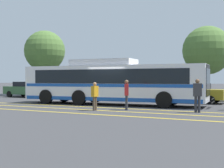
# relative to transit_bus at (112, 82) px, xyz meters

# --- Properties ---
(ground_plane) EXTENTS (220.00, 220.00, 0.00)m
(ground_plane) POSITION_rel_transit_bus_xyz_m (0.22, -0.40, -1.52)
(ground_plane) COLOR #38383A
(lane_strip_0) EXTENTS (32.44, 0.20, 0.01)m
(lane_strip_0) POSITION_rel_transit_bus_xyz_m (0.02, -2.20, -1.52)
(lane_strip_0) COLOR gold
(lane_strip_0) RESTS_ON ground_plane
(lane_strip_1) EXTENTS (32.44, 0.20, 0.01)m
(lane_strip_1) POSITION_rel_transit_bus_xyz_m (0.02, -3.81, -1.52)
(lane_strip_1) COLOR gold
(lane_strip_1) RESTS_ON ground_plane
(lane_strip_2) EXTENTS (32.44, 0.20, 0.01)m
(lane_strip_2) POSITION_rel_transit_bus_xyz_m (0.02, -5.61, -1.52)
(lane_strip_2) COLOR gold
(lane_strip_2) RESTS_ON ground_plane
(curb_strip) EXTENTS (40.44, 0.36, 0.15)m
(curb_strip) POSITION_rel_transit_bus_xyz_m (0.02, 5.84, -1.45)
(curb_strip) COLOR #99999E
(curb_strip) RESTS_ON ground_plane
(transit_bus) EXTENTS (12.88, 3.40, 3.07)m
(transit_bus) POSITION_rel_transit_bus_xyz_m (0.00, 0.00, 0.00)
(transit_bus) COLOR silver
(transit_bus) RESTS_ON ground_plane
(parked_car_0) EXTENTS (4.85, 2.18, 1.48)m
(parked_car_0) POSITION_rel_transit_bus_xyz_m (-11.21, 4.11, -0.76)
(parked_car_0) COLOR #335B33
(parked_car_0) RESTS_ON ground_plane
(parked_car_1) EXTENTS (4.35, 1.98, 1.38)m
(parked_car_1) POSITION_rel_transit_bus_xyz_m (-5.67, 4.06, -0.82)
(parked_car_1) COLOR silver
(parked_car_1) RESTS_ON ground_plane
(parked_car_2) EXTENTS (4.10, 2.08, 1.32)m
(parked_car_2) POSITION_rel_transit_bus_xyz_m (-0.76, 4.09, -0.84)
(parked_car_2) COLOR #4C3823
(parked_car_2) RESTS_ON ground_plane
(parked_car_3) EXTENTS (4.54, 2.09, 1.42)m
(parked_car_3) POSITION_rel_transit_bus_xyz_m (4.64, 4.13, -0.79)
(parked_car_3) COLOR olive
(parked_car_3) RESTS_ON ground_plane
(pedestrian_0) EXTENTS (0.37, 0.47, 1.68)m
(pedestrian_0) POSITION_rel_transit_bus_xyz_m (2.41, -2.90, -0.57)
(pedestrian_0) COLOR #2D2D33
(pedestrian_0) RESTS_ON ground_plane
(pedestrian_1) EXTENTS (0.25, 0.44, 1.55)m
(pedestrian_1) POSITION_rel_transit_bus_xyz_m (0.96, -3.92, -0.65)
(pedestrian_1) COLOR brown
(pedestrian_1) RESTS_ON ground_plane
(pedestrian_2) EXTENTS (0.47, 0.35, 1.73)m
(pedestrian_2) POSITION_rel_transit_bus_xyz_m (6.23, -2.50, -0.53)
(pedestrian_2) COLOR #2D2D33
(pedestrian_2) RESTS_ON ground_plane
(tree_0) EXTENTS (4.44, 4.44, 6.59)m
(tree_0) POSITION_rel_transit_bus_xyz_m (4.39, 10.58, 2.84)
(tree_0) COLOR #513823
(tree_0) RESTS_ON ground_plane
(tree_1) EXTENTS (4.39, 4.39, 6.98)m
(tree_1) POSITION_rel_transit_bus_xyz_m (-12.23, 8.02, 3.26)
(tree_1) COLOR #513823
(tree_1) RESTS_ON ground_plane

